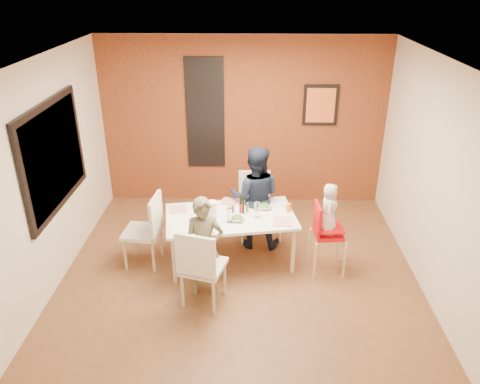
{
  "coord_description": "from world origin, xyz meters",
  "views": [
    {
      "loc": [
        0.14,
        -4.95,
        3.55
      ],
      "look_at": [
        0.0,
        0.3,
        1.05
      ],
      "focal_mm": 35.0,
      "sensor_mm": 36.0,
      "label": 1
    }
  ],
  "objects_px": {
    "dining_table": "(231,220)",
    "child_far": "(255,197)",
    "wine_bottle": "(242,205)",
    "paper_towel_roll": "(212,211)",
    "chair_near": "(200,265)",
    "child_near": "(204,248)",
    "chair_left": "(148,227)",
    "chair_far": "(255,202)",
    "high_chair": "(325,231)",
    "toddler": "(329,209)"
  },
  "relations": [
    {
      "from": "chair_near",
      "to": "wine_bottle",
      "type": "height_order",
      "value": "chair_near"
    },
    {
      "from": "chair_left",
      "to": "child_near",
      "type": "height_order",
      "value": "child_near"
    },
    {
      "from": "chair_left",
      "to": "high_chair",
      "type": "height_order",
      "value": "chair_left"
    },
    {
      "from": "child_near",
      "to": "chair_far",
      "type": "bearing_deg",
      "value": 62.39
    },
    {
      "from": "child_near",
      "to": "child_far",
      "type": "relative_size",
      "value": 0.86
    },
    {
      "from": "dining_table",
      "to": "chair_far",
      "type": "bearing_deg",
      "value": 65.62
    },
    {
      "from": "dining_table",
      "to": "paper_towel_roll",
      "type": "xyz_separation_m",
      "value": [
        -0.23,
        -0.14,
        0.19
      ]
    },
    {
      "from": "dining_table",
      "to": "high_chair",
      "type": "bearing_deg",
      "value": -8.87
    },
    {
      "from": "paper_towel_roll",
      "to": "chair_left",
      "type": "bearing_deg",
      "value": 176.59
    },
    {
      "from": "child_far",
      "to": "wine_bottle",
      "type": "bearing_deg",
      "value": 71.37
    },
    {
      "from": "child_far",
      "to": "toddler",
      "type": "relative_size",
      "value": 2.23
    },
    {
      "from": "chair_far",
      "to": "chair_left",
      "type": "bearing_deg",
      "value": -153.56
    },
    {
      "from": "child_far",
      "to": "toddler",
      "type": "distance_m",
      "value": 1.11
    },
    {
      "from": "high_chair",
      "to": "toddler",
      "type": "distance_m",
      "value": 0.32
    },
    {
      "from": "dining_table",
      "to": "child_far",
      "type": "height_order",
      "value": "child_far"
    },
    {
      "from": "child_far",
      "to": "chair_far",
      "type": "bearing_deg",
      "value": -83.73
    },
    {
      "from": "chair_left",
      "to": "wine_bottle",
      "type": "xyz_separation_m",
      "value": [
        1.21,
        0.14,
        0.26
      ]
    },
    {
      "from": "toddler",
      "to": "dining_table",
      "type": "bearing_deg",
      "value": 89.26
    },
    {
      "from": "chair_far",
      "to": "high_chair",
      "type": "relative_size",
      "value": 1.01
    },
    {
      "from": "chair_far",
      "to": "high_chair",
      "type": "bearing_deg",
      "value": -47.74
    },
    {
      "from": "dining_table",
      "to": "chair_near",
      "type": "xyz_separation_m",
      "value": [
        -0.3,
        -0.93,
        -0.07
      ]
    },
    {
      "from": "paper_towel_roll",
      "to": "chair_near",
      "type": "bearing_deg",
      "value": -95.41
    },
    {
      "from": "dining_table",
      "to": "high_chair",
      "type": "xyz_separation_m",
      "value": [
        1.2,
        -0.19,
        -0.05
      ]
    },
    {
      "from": "chair_far",
      "to": "toddler",
      "type": "bearing_deg",
      "value": -46.83
    },
    {
      "from": "dining_table",
      "to": "paper_towel_roll",
      "type": "bearing_deg",
      "value": -149.05
    },
    {
      "from": "chair_near",
      "to": "toddler",
      "type": "distance_m",
      "value": 1.73
    },
    {
      "from": "wine_bottle",
      "to": "paper_towel_roll",
      "type": "relative_size",
      "value": 0.95
    },
    {
      "from": "chair_left",
      "to": "child_far",
      "type": "relative_size",
      "value": 0.67
    },
    {
      "from": "child_far",
      "to": "wine_bottle",
      "type": "xyz_separation_m",
      "value": [
        -0.17,
        -0.39,
        0.08
      ]
    },
    {
      "from": "dining_table",
      "to": "child_far",
      "type": "xyz_separation_m",
      "value": [
        0.32,
        0.44,
        0.11
      ]
    },
    {
      "from": "chair_left",
      "to": "child_far",
      "type": "height_order",
      "value": "child_far"
    },
    {
      "from": "child_near",
      "to": "toddler",
      "type": "distance_m",
      "value": 1.6
    },
    {
      "from": "wine_bottle",
      "to": "child_far",
      "type": "bearing_deg",
      "value": 66.15
    },
    {
      "from": "dining_table",
      "to": "chair_far",
      "type": "xyz_separation_m",
      "value": [
        0.31,
        0.69,
        -0.08
      ]
    },
    {
      "from": "high_chair",
      "to": "chair_near",
      "type": "bearing_deg",
      "value": 111.88
    },
    {
      "from": "high_chair",
      "to": "child_near",
      "type": "xyz_separation_m",
      "value": [
        -1.48,
        -0.5,
        0.05
      ]
    },
    {
      "from": "child_near",
      "to": "paper_towel_roll",
      "type": "relative_size",
      "value": 4.72
    },
    {
      "from": "chair_near",
      "to": "paper_towel_roll",
      "type": "bearing_deg",
      "value": -79.91
    },
    {
      "from": "chair_near",
      "to": "high_chair",
      "type": "relative_size",
      "value": 1.04
    },
    {
      "from": "child_near",
      "to": "chair_near",
      "type": "bearing_deg",
      "value": -99.92
    },
    {
      "from": "chair_left",
      "to": "high_chair",
      "type": "relative_size",
      "value": 1.03
    },
    {
      "from": "child_far",
      "to": "paper_towel_roll",
      "type": "height_order",
      "value": "child_far"
    },
    {
      "from": "chair_far",
      "to": "toddler",
      "type": "relative_size",
      "value": 1.47
    },
    {
      "from": "paper_towel_roll",
      "to": "child_far",
      "type": "bearing_deg",
      "value": 46.81
    },
    {
      "from": "chair_near",
      "to": "child_near",
      "type": "relative_size",
      "value": 0.8
    },
    {
      "from": "child_near",
      "to": "child_far",
      "type": "distance_m",
      "value": 1.28
    },
    {
      "from": "high_chair",
      "to": "toddler",
      "type": "bearing_deg",
      "value": -86.38
    },
    {
      "from": "high_chair",
      "to": "wine_bottle",
      "type": "xyz_separation_m",
      "value": [
        -1.05,
        0.24,
        0.24
      ]
    },
    {
      "from": "dining_table",
      "to": "chair_near",
      "type": "height_order",
      "value": "chair_near"
    },
    {
      "from": "chair_far",
      "to": "high_chair",
      "type": "height_order",
      "value": "chair_far"
    }
  ]
}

